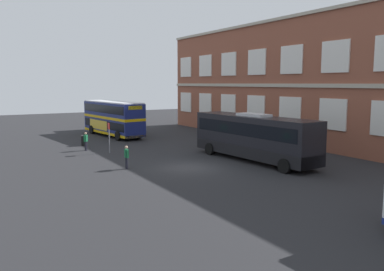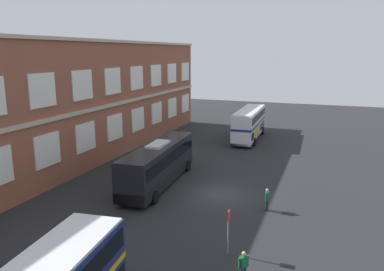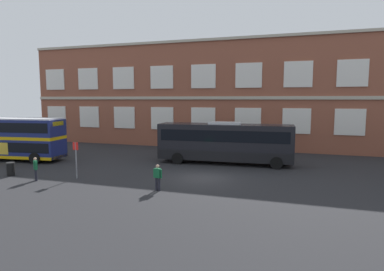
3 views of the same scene
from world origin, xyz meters
name	(u,v)px [view 2 (image 2 of 3)]	position (x,y,z in m)	size (l,w,h in m)	color
ground_plane	(198,192)	(0.00, 2.00, 0.00)	(120.00, 120.00, 0.00)	#232326
brick_terminal_building	(49,107)	(1.25, 17.98, 6.23)	(57.64, 8.19, 12.75)	brown
double_decker_middle	(249,124)	(20.65, 2.14, 2.15)	(11.07, 3.12, 4.07)	silver
touring_coach	(158,164)	(0.36, 5.84, 1.91)	(12.14, 3.51, 3.80)	black
waiting_passenger	(243,265)	(-11.27, -4.41, 0.93)	(0.55, 0.49, 1.70)	black
second_passenger	(267,199)	(-1.88, -4.03, 0.93)	(0.64, 0.28, 1.70)	black
bus_stand_flag	(228,228)	(-8.90, -2.96, 1.64)	(0.44, 0.10, 2.70)	slate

